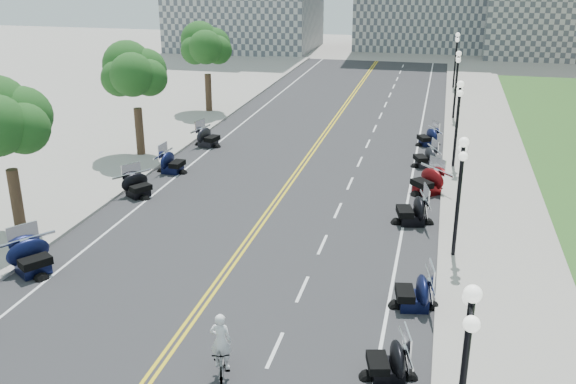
# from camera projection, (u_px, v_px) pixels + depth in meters

# --- Properties ---
(ground) EXTENTS (160.00, 160.00, 0.00)m
(ground) POSITION_uv_depth(u_px,v_px,m) (220.00, 280.00, 24.40)
(ground) COLOR gray
(road) EXTENTS (16.00, 90.00, 0.01)m
(road) POSITION_uv_depth(u_px,v_px,m) (284.00, 191.00, 33.51)
(road) COLOR #333335
(road) RESTS_ON ground
(centerline_yellow_a) EXTENTS (0.12, 90.00, 0.00)m
(centerline_yellow_a) POSITION_uv_depth(u_px,v_px,m) (281.00, 191.00, 33.54)
(centerline_yellow_a) COLOR yellow
(centerline_yellow_a) RESTS_ON road
(centerline_yellow_b) EXTENTS (0.12, 90.00, 0.00)m
(centerline_yellow_b) POSITION_uv_depth(u_px,v_px,m) (286.00, 191.00, 33.49)
(centerline_yellow_b) COLOR yellow
(centerline_yellow_b) RESTS_ON road
(edge_line_north) EXTENTS (0.12, 90.00, 0.00)m
(edge_line_north) POSITION_uv_depth(u_px,v_px,m) (408.00, 201.00, 32.10)
(edge_line_north) COLOR white
(edge_line_north) RESTS_ON road
(edge_line_south) EXTENTS (0.12, 90.00, 0.00)m
(edge_line_south) POSITION_uv_depth(u_px,v_px,m) (170.00, 181.00, 34.92)
(edge_line_south) COLOR white
(edge_line_south) RESTS_ON road
(lane_dash_5) EXTENTS (0.12, 2.00, 0.00)m
(lane_dash_5) POSITION_uv_depth(u_px,v_px,m) (275.00, 350.00, 20.05)
(lane_dash_5) COLOR white
(lane_dash_5) RESTS_ON road
(lane_dash_6) EXTENTS (0.12, 2.00, 0.00)m
(lane_dash_6) POSITION_uv_depth(u_px,v_px,m) (302.00, 289.00, 23.69)
(lane_dash_6) COLOR white
(lane_dash_6) RESTS_ON road
(lane_dash_7) EXTENTS (0.12, 2.00, 0.00)m
(lane_dash_7) POSITION_uv_depth(u_px,v_px,m) (323.00, 244.00, 27.34)
(lane_dash_7) COLOR white
(lane_dash_7) RESTS_ON road
(lane_dash_8) EXTENTS (0.12, 2.00, 0.00)m
(lane_dash_8) POSITION_uv_depth(u_px,v_px,m) (338.00, 210.00, 30.98)
(lane_dash_8) COLOR white
(lane_dash_8) RESTS_ON road
(lane_dash_9) EXTENTS (0.12, 2.00, 0.00)m
(lane_dash_9) POSITION_uv_depth(u_px,v_px,m) (350.00, 183.00, 34.63)
(lane_dash_9) COLOR white
(lane_dash_9) RESTS_ON road
(lane_dash_10) EXTENTS (0.12, 2.00, 0.00)m
(lane_dash_10) POSITION_uv_depth(u_px,v_px,m) (360.00, 162.00, 38.27)
(lane_dash_10) COLOR white
(lane_dash_10) RESTS_ON road
(lane_dash_11) EXTENTS (0.12, 2.00, 0.00)m
(lane_dash_11) POSITION_uv_depth(u_px,v_px,m) (368.00, 144.00, 41.92)
(lane_dash_11) COLOR white
(lane_dash_11) RESTS_ON road
(lane_dash_12) EXTENTS (0.12, 2.00, 0.00)m
(lane_dash_12) POSITION_uv_depth(u_px,v_px,m) (375.00, 129.00, 45.57)
(lane_dash_12) COLOR white
(lane_dash_12) RESTS_ON road
(lane_dash_13) EXTENTS (0.12, 2.00, 0.00)m
(lane_dash_13) POSITION_uv_depth(u_px,v_px,m) (381.00, 116.00, 49.21)
(lane_dash_13) COLOR white
(lane_dash_13) RESTS_ON road
(lane_dash_14) EXTENTS (0.12, 2.00, 0.00)m
(lane_dash_14) POSITION_uv_depth(u_px,v_px,m) (386.00, 105.00, 52.86)
(lane_dash_14) COLOR white
(lane_dash_14) RESTS_ON road
(lane_dash_15) EXTENTS (0.12, 2.00, 0.00)m
(lane_dash_15) POSITION_uv_depth(u_px,v_px,m) (390.00, 95.00, 56.50)
(lane_dash_15) COLOR white
(lane_dash_15) RESTS_ON road
(lane_dash_16) EXTENTS (0.12, 2.00, 0.00)m
(lane_dash_16) POSITION_uv_depth(u_px,v_px,m) (394.00, 86.00, 60.15)
(lane_dash_16) COLOR white
(lane_dash_16) RESTS_ON road
(lane_dash_17) EXTENTS (0.12, 2.00, 0.00)m
(lane_dash_17) POSITION_uv_depth(u_px,v_px,m) (397.00, 79.00, 63.79)
(lane_dash_17) COLOR white
(lane_dash_17) RESTS_ON road
(lane_dash_18) EXTENTS (0.12, 2.00, 0.00)m
(lane_dash_18) POSITION_uv_depth(u_px,v_px,m) (400.00, 72.00, 67.44)
(lane_dash_18) COLOR white
(lane_dash_18) RESTS_ON road
(lane_dash_19) EXTENTS (0.12, 2.00, 0.00)m
(lane_dash_19) POSITION_uv_depth(u_px,v_px,m) (403.00, 66.00, 71.08)
(lane_dash_19) COLOR white
(lane_dash_19) RESTS_ON road
(sidewalk_north) EXTENTS (5.00, 90.00, 0.15)m
(sidewalk_north) POSITION_uv_depth(u_px,v_px,m) (493.00, 207.00, 31.18)
(sidewalk_north) COLOR #9E9991
(sidewalk_north) RESTS_ON ground
(sidewalk_south) EXTENTS (5.00, 90.00, 0.15)m
(sidewalk_south) POSITION_uv_depth(u_px,v_px,m) (102.00, 175.00, 35.80)
(sidewalk_south) COLOR #9E9991
(sidewalk_south) RESTS_ON ground
(street_lamp_2) EXTENTS (0.50, 1.20, 4.90)m
(street_lamp_2) POSITION_uv_depth(u_px,v_px,m) (458.00, 198.00, 25.25)
(street_lamp_2) COLOR black
(street_lamp_2) RESTS_ON sidewalk_north
(street_lamp_3) EXTENTS (0.50, 1.20, 4.90)m
(street_lamp_3) POSITION_uv_depth(u_px,v_px,m) (457.00, 125.00, 36.18)
(street_lamp_3) COLOR black
(street_lamp_3) RESTS_ON sidewalk_north
(street_lamp_4) EXTENTS (0.50, 1.20, 4.90)m
(street_lamp_4) POSITION_uv_depth(u_px,v_px,m) (456.00, 85.00, 47.12)
(street_lamp_4) COLOR black
(street_lamp_4) RESTS_ON sidewalk_north
(street_lamp_5) EXTENTS (0.50, 1.20, 4.90)m
(street_lamp_5) POSITION_uv_depth(u_px,v_px,m) (455.00, 61.00, 58.06)
(street_lamp_5) COLOR black
(street_lamp_5) RESTS_ON sidewalk_north
(tree_2) EXTENTS (4.80, 4.80, 9.20)m
(tree_2) POSITION_uv_depth(u_px,v_px,m) (5.00, 130.00, 26.78)
(tree_2) COLOR #235619
(tree_2) RESTS_ON sidewalk_south
(tree_3) EXTENTS (4.80, 4.80, 9.20)m
(tree_3) POSITION_uv_depth(u_px,v_px,m) (135.00, 79.00, 37.71)
(tree_3) COLOR #235619
(tree_3) RESTS_ON sidewalk_south
(tree_4) EXTENTS (4.80, 4.80, 9.20)m
(tree_4) POSITION_uv_depth(u_px,v_px,m) (207.00, 51.00, 48.65)
(tree_4) COLOR #235619
(tree_4) RESTS_ON sidewalk_south
(motorcycle_n_4) EXTENTS (2.22, 2.22, 1.28)m
(motorcycle_n_4) POSITION_uv_depth(u_px,v_px,m) (388.00, 359.00, 18.52)
(motorcycle_n_4) COLOR black
(motorcycle_n_4) RESTS_ON road
(motorcycle_n_5) EXTENTS (2.24, 2.24, 1.35)m
(motorcycle_n_5) POSITION_uv_depth(u_px,v_px,m) (414.00, 290.00, 22.25)
(motorcycle_n_5) COLOR black
(motorcycle_n_5) RESTS_ON road
(motorcycle_n_7) EXTENTS (2.51, 2.51, 1.47)m
(motorcycle_n_7) POSITION_uv_depth(u_px,v_px,m) (412.00, 209.00, 29.25)
(motorcycle_n_7) COLOR black
(motorcycle_n_7) RESTS_ON road
(motorcycle_n_8) EXTENTS (2.99, 2.99, 1.48)m
(motorcycle_n_8) POSITION_uv_depth(u_px,v_px,m) (427.00, 180.00, 32.96)
(motorcycle_n_8) COLOR #590A0C
(motorcycle_n_8) RESTS_ON road
(motorcycle_n_9) EXTENTS (2.42, 2.42, 1.30)m
(motorcycle_n_9) POSITION_uv_depth(u_px,v_px,m) (426.00, 156.00, 37.19)
(motorcycle_n_9) COLOR black
(motorcycle_n_9) RESTS_ON road
(motorcycle_n_10) EXTENTS (2.41, 2.41, 1.25)m
(motorcycle_n_10) POSITION_uv_depth(u_px,v_px,m) (428.00, 136.00, 41.38)
(motorcycle_n_10) COLOR black
(motorcycle_n_10) RESTS_ON road
(motorcycle_s_5) EXTENTS (2.97, 2.97, 1.50)m
(motorcycle_s_5) POSITION_uv_depth(u_px,v_px,m) (31.00, 255.00, 24.67)
(motorcycle_s_5) COLOR black
(motorcycle_s_5) RESTS_ON road
(motorcycle_s_7) EXTENTS (2.64, 2.64, 1.33)m
(motorcycle_s_7) POSITION_uv_depth(u_px,v_px,m) (138.00, 184.00, 32.60)
(motorcycle_s_7) COLOR black
(motorcycle_s_7) RESTS_ON road
(motorcycle_s_8) EXTENTS (2.03, 2.03, 1.34)m
(motorcycle_s_8) POSITION_uv_depth(u_px,v_px,m) (172.00, 161.00, 36.17)
(motorcycle_s_8) COLOR black
(motorcycle_s_8) RESTS_ON road
(motorcycle_s_9) EXTENTS (2.33, 2.33, 1.37)m
(motorcycle_s_9) POSITION_uv_depth(u_px,v_px,m) (208.00, 136.00, 41.16)
(motorcycle_s_9) COLOR black
(motorcycle_s_9) RESTS_ON road
(bicycle) EXTENTS (1.01, 1.85, 1.07)m
(bicycle) POSITION_uv_depth(u_px,v_px,m) (222.00, 362.00, 18.59)
(bicycle) COLOR #A51414
(bicycle) RESTS_ON road
(cyclist_rider) EXTENTS (0.64, 0.42, 1.77)m
(cyclist_rider) POSITION_uv_depth(u_px,v_px,m) (220.00, 319.00, 18.10)
(cyclist_rider) COLOR silver
(cyclist_rider) RESTS_ON bicycle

